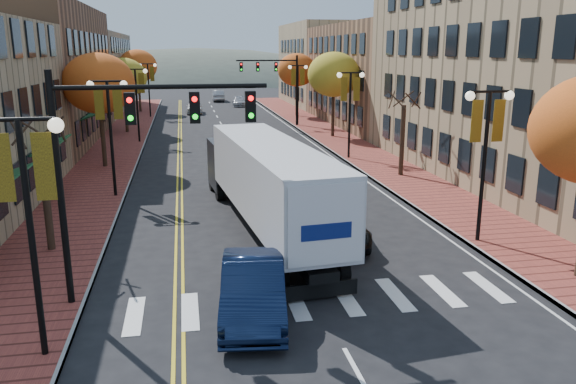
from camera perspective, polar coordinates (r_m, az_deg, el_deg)
name	(u,v)px	position (r m, az deg, el deg)	size (l,w,h in m)	color
ground	(335,332)	(15.92, 4.81, -13.98)	(200.00, 200.00, 0.00)	black
sidewalk_left	(119,146)	(46.88, -16.79, 4.52)	(4.00, 85.00, 0.15)	brown
sidewalk_right	(337,139)	(48.33, 5.00, 5.35)	(4.00, 85.00, 0.15)	brown
building_left_mid	(16,75)	(51.26, -25.90, 10.61)	(12.00, 24.00, 11.00)	brown
building_left_far	(73,73)	(75.70, -20.98, 11.25)	(12.00, 26.00, 9.50)	#9E8966
building_right_mid	(403,75)	(59.87, 11.60, 11.57)	(15.00, 24.00, 10.00)	brown
building_right_far	(344,65)	(80.67, 5.67, 12.76)	(15.00, 20.00, 11.00)	#9E8966
tree_left_a	(46,196)	(22.73, -23.38, -0.34)	(0.28, 0.28, 4.20)	#382619
tree_left_b	(99,84)	(37.91, -18.69, 10.39)	(4.48, 4.48, 7.21)	#382619
tree_left_c	(124,78)	(53.80, -16.36, 11.07)	(4.16, 4.16, 6.69)	#382619
tree_left_d	(138,66)	(71.71, -15.03, 12.26)	(4.61, 4.61, 7.42)	#382619
tree_right_b	(402,140)	(34.42, 11.52, 5.17)	(0.28, 0.28, 4.20)	#382619
tree_right_c	(334,75)	(49.24, 4.66, 11.80)	(4.48, 4.48, 7.21)	#382619
tree_right_d	(297,70)	(64.82, 0.90, 12.29)	(4.35, 4.35, 7.00)	#382619
lamp_left_a	(26,193)	(14.35, -25.05, -0.09)	(1.96, 0.36, 6.05)	black
lamp_left_b	(109,116)	(29.90, -17.69, 7.40)	(1.96, 0.36, 6.05)	black
lamp_left_c	(136,91)	(47.75, -15.16, 9.90)	(1.96, 0.36, 6.05)	black
lamp_left_d	(148,79)	(65.68, -14.00, 11.03)	(1.96, 0.36, 6.05)	black
lamp_right_a	(486,137)	(22.78, 19.50, 5.31)	(1.96, 0.36, 6.05)	black
lamp_right_b	(350,98)	(39.30, 6.33, 9.47)	(1.96, 0.36, 6.05)	black
lamp_right_c	(298,83)	(56.73, 1.01, 11.00)	(1.96, 0.36, 6.05)	black
traffic_mast_near	(126,143)	(16.78, -16.11, 4.80)	(6.10, 0.35, 7.00)	black
traffic_mast_far	(278,77)	(56.33, -1.05, 11.62)	(6.10, 0.34, 7.00)	black
semi_truck	(264,178)	(23.62, -2.48, 1.47)	(4.04, 15.87, 3.92)	black
navy_sedan	(253,288)	(16.46, -3.55, -9.72)	(1.77, 5.09, 1.68)	black
black_suv	(334,225)	(22.52, 4.65, -3.37)	(2.38, 5.16, 1.43)	black
car_far_white	(194,107)	(69.58, -9.48, 8.51)	(1.84, 4.58, 1.56)	silver
car_far_silver	(239,101)	(78.14, -4.97, 9.16)	(1.79, 4.41, 1.28)	#A2A2A9
car_far_oncoming	(218,96)	(85.94, -7.11, 9.66)	(1.67, 4.79, 1.58)	#9C9CA3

